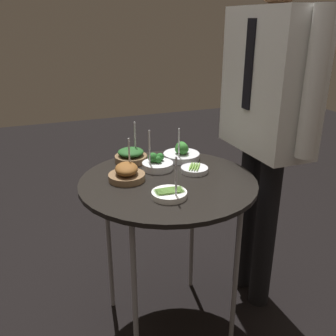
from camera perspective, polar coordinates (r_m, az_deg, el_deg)
ground_plane at (r=1.90m, az=0.00°, el=-22.53°), size 8.00×8.00×0.00m
serving_cart at (r=1.51m, az=0.00°, el=-3.55°), size 0.71×0.71×0.73m
bowl_broccoli_front_right at (r=1.59m, az=-1.65°, el=0.63°), size 0.13×0.13×0.18m
bowl_asparagus_front_center at (r=1.34m, az=0.21°, el=-3.94°), size 0.13×0.13×0.16m
bowl_roast_near_rim at (r=1.48m, az=-6.31°, el=-0.78°), size 0.15×0.15×0.16m
bowl_asparagus_center at (r=1.56m, az=4.05°, el=-0.21°), size 0.11×0.11×0.03m
bowl_spinach_back_right at (r=1.68m, az=-5.67°, el=1.87°), size 0.14×0.14×0.17m
bowl_broccoli_mid_right at (r=1.70m, az=2.08°, el=2.26°), size 0.16×0.16×0.16m
waiter_figure at (r=1.68m, az=15.04°, el=10.04°), size 0.59×0.22×1.59m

